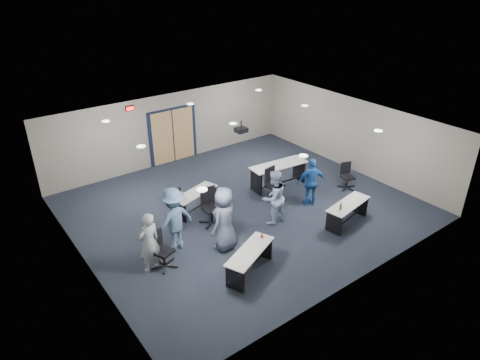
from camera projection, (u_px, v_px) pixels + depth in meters
floor at (243, 207)px, 13.70m from camera, size 10.00×10.00×0.00m
back_wall at (172, 128)px, 16.30m from camera, size 10.00×0.04×2.70m
front_wall at (360, 236)px, 9.87m from camera, size 10.00×0.04×2.70m
left_wall at (80, 222)px, 10.42m from camera, size 0.04×9.00×2.70m
right_wall at (351, 134)px, 15.75m from camera, size 0.04×9.00×2.70m
ceiling at (243, 127)px, 12.47m from camera, size 10.00×9.00×0.04m
double_door at (173, 136)px, 16.41m from camera, size 2.00×0.07×2.20m
exit_sign at (130, 108)px, 14.91m from camera, size 0.32×0.07×0.18m
ceiling_projector at (241, 130)px, 13.12m from camera, size 0.35×0.32×0.37m
ceiling_can_lights at (238, 126)px, 12.66m from camera, size 6.24×5.74×0.02m
table_front_left at (250, 258)px, 10.60m from camera, size 1.73×1.17×0.78m
table_front_right at (348, 210)px, 12.65m from camera, size 1.72×0.82×0.92m
table_back_left at (195, 198)px, 13.30m from camera, size 1.68×0.97×0.65m
table_back_right at (278, 171)px, 14.73m from camera, size 2.11×0.88×0.83m
chair_back_a at (176, 206)px, 12.75m from camera, size 0.80×0.80×1.00m
chair_back_b at (212, 207)px, 12.57m from camera, size 0.78×0.78×1.13m
chair_back_c at (275, 184)px, 13.90m from camera, size 0.78×0.78×1.09m
chair_loose_left at (163, 250)px, 10.80m from camera, size 0.82×0.82×1.00m
chair_loose_right at (348, 176)px, 14.63m from camera, size 0.73×0.73×0.91m
person_gray at (149, 243)px, 10.54m from camera, size 0.66×0.49×1.65m
person_plaid at (224, 219)px, 11.35m from camera, size 1.04×0.86×1.83m
person_lightblue at (274, 197)px, 12.52m from camera, size 0.85×0.67×1.69m
person_navy at (311, 182)px, 13.49m from camera, size 1.02×0.73×1.60m
person_back at (174, 220)px, 11.31m from camera, size 1.25×0.82×1.83m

